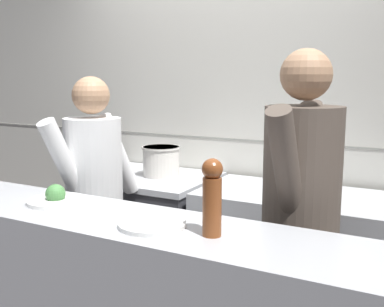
{
  "coord_description": "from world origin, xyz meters",
  "views": [
    {
      "loc": [
        1.28,
        -1.68,
        1.58
      ],
      "look_at": [
        0.06,
        0.62,
        1.15
      ],
      "focal_mm": 42.0,
      "sensor_mm": 36.0,
      "label": 1
    }
  ],
  "objects_px": {
    "stock_pot": "(161,160)",
    "chefs_knife": "(296,199)",
    "chef_head_cook": "(95,200)",
    "chef_sous": "(300,218)",
    "plated_dish_appetiser": "(56,198)",
    "pepper_mill": "(212,196)",
    "oven_range": "(150,236)",
    "plated_dish_dessert": "(152,224)"
  },
  "relations": [
    {
      "from": "chefs_knife",
      "to": "plated_dish_dessert",
      "type": "bearing_deg",
      "value": -104.77
    },
    {
      "from": "chefs_knife",
      "to": "chef_head_cook",
      "type": "relative_size",
      "value": 0.23
    },
    {
      "from": "pepper_mill",
      "to": "chef_sous",
      "type": "xyz_separation_m",
      "value": [
        0.18,
        0.56,
        -0.21
      ]
    },
    {
      "from": "oven_range",
      "to": "chef_head_cook",
      "type": "relative_size",
      "value": 0.57
    },
    {
      "from": "oven_range",
      "to": "stock_pot",
      "type": "distance_m",
      "value": 0.57
    },
    {
      "from": "plated_dish_appetiser",
      "to": "pepper_mill",
      "type": "bearing_deg",
      "value": -4.08
    },
    {
      "from": "chef_sous",
      "to": "stock_pot",
      "type": "bearing_deg",
      "value": 153.56
    },
    {
      "from": "oven_range",
      "to": "plated_dish_appetiser",
      "type": "distance_m",
      "value": 1.3
    },
    {
      "from": "chefs_knife",
      "to": "pepper_mill",
      "type": "relative_size",
      "value": 1.31
    },
    {
      "from": "plated_dish_dessert",
      "to": "pepper_mill",
      "type": "height_order",
      "value": "pepper_mill"
    },
    {
      "from": "pepper_mill",
      "to": "plated_dish_appetiser",
      "type": "bearing_deg",
      "value": 175.92
    },
    {
      "from": "oven_range",
      "to": "chef_sous",
      "type": "distance_m",
      "value": 1.49
    },
    {
      "from": "chefs_knife",
      "to": "plated_dish_dessert",
      "type": "relative_size",
      "value": 1.4
    },
    {
      "from": "oven_range",
      "to": "chefs_knife",
      "type": "distance_m",
      "value": 1.19
    },
    {
      "from": "oven_range",
      "to": "pepper_mill",
      "type": "distance_m",
      "value": 1.75
    },
    {
      "from": "chefs_knife",
      "to": "pepper_mill",
      "type": "bearing_deg",
      "value": -91.7
    },
    {
      "from": "stock_pot",
      "to": "plated_dish_appetiser",
      "type": "bearing_deg",
      "value": -82.63
    },
    {
      "from": "chefs_knife",
      "to": "plated_dish_appetiser",
      "type": "bearing_deg",
      "value": -130.73
    },
    {
      "from": "plated_dish_appetiser",
      "to": "plated_dish_dessert",
      "type": "height_order",
      "value": "plated_dish_appetiser"
    },
    {
      "from": "plated_dish_dessert",
      "to": "chef_head_cook",
      "type": "relative_size",
      "value": 0.17
    },
    {
      "from": "stock_pot",
      "to": "plated_dish_appetiser",
      "type": "xyz_separation_m",
      "value": [
        0.15,
        -1.16,
        0.02
      ]
    },
    {
      "from": "chef_head_cook",
      "to": "chef_sous",
      "type": "bearing_deg",
      "value": 10.32
    },
    {
      "from": "plated_dish_appetiser",
      "to": "chef_head_cook",
      "type": "distance_m",
      "value": 0.54
    },
    {
      "from": "oven_range",
      "to": "plated_dish_appetiser",
      "type": "bearing_deg",
      "value": -78.36
    },
    {
      "from": "stock_pot",
      "to": "plated_dish_appetiser",
      "type": "height_order",
      "value": "stock_pot"
    },
    {
      "from": "plated_dish_dessert",
      "to": "chefs_knife",
      "type": "bearing_deg",
      "value": 75.23
    },
    {
      "from": "chefs_knife",
      "to": "chef_head_cook",
      "type": "distance_m",
      "value": 1.16
    },
    {
      "from": "chefs_knife",
      "to": "chef_head_cook",
      "type": "height_order",
      "value": "chef_head_cook"
    },
    {
      "from": "chefs_knife",
      "to": "pepper_mill",
      "type": "xyz_separation_m",
      "value": [
        -0.03,
        -1.06,
        0.26
      ]
    },
    {
      "from": "stock_pot",
      "to": "chefs_knife",
      "type": "bearing_deg",
      "value": -9.34
    },
    {
      "from": "oven_range",
      "to": "pepper_mill",
      "type": "bearing_deg",
      "value": -48.42
    },
    {
      "from": "stock_pot",
      "to": "plated_dish_appetiser",
      "type": "distance_m",
      "value": 1.17
    },
    {
      "from": "stock_pot",
      "to": "plated_dish_dessert",
      "type": "height_order",
      "value": "stock_pot"
    },
    {
      "from": "plated_dish_appetiser",
      "to": "chef_sous",
      "type": "height_order",
      "value": "chef_sous"
    },
    {
      "from": "chef_head_cook",
      "to": "chef_sous",
      "type": "xyz_separation_m",
      "value": [
        1.2,
        0.01,
        0.07
      ]
    },
    {
      "from": "plated_dish_dessert",
      "to": "pepper_mill",
      "type": "xyz_separation_m",
      "value": [
        0.25,
        0.01,
        0.14
      ]
    },
    {
      "from": "oven_range",
      "to": "pepper_mill",
      "type": "relative_size",
      "value": 3.15
    },
    {
      "from": "chef_sous",
      "to": "plated_dish_dessert",
      "type": "bearing_deg",
      "value": -123.93
    },
    {
      "from": "pepper_mill",
      "to": "chef_head_cook",
      "type": "relative_size",
      "value": 0.18
    },
    {
      "from": "chef_head_cook",
      "to": "chef_sous",
      "type": "distance_m",
      "value": 1.2
    },
    {
      "from": "oven_range",
      "to": "plated_dish_dessert",
      "type": "relative_size",
      "value": 3.38
    },
    {
      "from": "chefs_knife",
      "to": "oven_range",
      "type": "bearing_deg",
      "value": 172.68
    }
  ]
}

